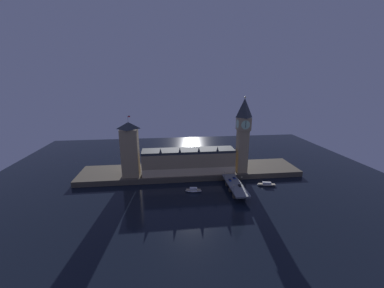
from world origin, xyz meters
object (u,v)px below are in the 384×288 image
(car_southbound_lead, at_px, (240,185))
(car_southbound_trail, at_px, (234,178))
(street_lamp_near, at_px, (234,187))
(street_lamp_far, at_px, (225,173))
(pedestrian_mid_walk, at_px, (240,181))
(victoria_tower, at_px, (130,149))
(pedestrian_far_rail, at_px, (227,180))
(boat_upstream, at_px, (193,190))
(boat_downstream, at_px, (267,184))
(street_lamp_mid, at_px, (242,179))
(pedestrian_near_rail, at_px, (232,187))
(clock_tower, at_px, (243,133))
(car_northbound_lead, at_px, (230,180))

(car_southbound_lead, bearing_deg, car_southbound_trail, 90.00)
(street_lamp_near, relative_size, street_lamp_far, 0.94)
(pedestrian_mid_walk, distance_m, street_lamp_far, 16.25)
(victoria_tower, distance_m, pedestrian_far_rail, 93.51)
(victoria_tower, relative_size, street_lamp_far, 8.08)
(pedestrian_far_rail, distance_m, boat_upstream, 31.57)
(boat_downstream, bearing_deg, boat_upstream, -176.45)
(street_lamp_mid, xyz_separation_m, boat_upstream, (-41.62, 2.91, -9.39))
(pedestrian_near_rail, distance_m, pedestrian_far_rail, 15.11)
(clock_tower, bearing_deg, pedestrian_near_rail, -117.76)
(street_lamp_far, bearing_deg, clock_tower, 38.45)
(car_northbound_lead, distance_m, pedestrian_mid_walk, 8.96)
(pedestrian_far_rail, relative_size, street_lamp_far, 0.23)
(street_lamp_near, xyz_separation_m, street_lamp_far, (0.00, 29.44, 0.27))
(boat_downstream, bearing_deg, pedestrian_far_rail, 179.68)
(car_northbound_lead, relative_size, pedestrian_far_rail, 2.41)
(pedestrian_mid_walk, bearing_deg, car_southbound_lead, -109.55)
(victoria_tower, distance_m, boat_upstream, 70.45)
(pedestrian_near_rail, bearing_deg, street_lamp_far, 91.02)
(street_lamp_near, bearing_deg, pedestrian_far_rail, 88.96)
(car_northbound_lead, distance_m, car_southbound_trail, 7.03)
(pedestrian_near_rail, distance_m, street_lamp_mid, 13.80)
(clock_tower, xyz_separation_m, street_lamp_near, (-21.01, -46.12, -33.56))
(victoria_tower, bearing_deg, boat_downstream, -12.34)
(pedestrian_far_rail, distance_m, street_lamp_near, 22.32)
(pedestrian_mid_walk, relative_size, pedestrian_far_rail, 1.06)
(clock_tower, distance_m, boat_downstream, 52.11)
(car_southbound_lead, distance_m, street_lamp_far, 20.98)
(car_southbound_lead, distance_m, car_southbound_trail, 16.29)
(car_southbound_lead, xyz_separation_m, street_lamp_mid, (3.04, 4.18, 3.55))
(clock_tower, xyz_separation_m, car_southbound_trail, (-12.71, -19.29, -37.11))
(car_southbound_trail, relative_size, pedestrian_mid_walk, 2.31)
(clock_tower, height_order, car_northbound_lead, clock_tower)
(victoria_tower, height_order, boat_downstream, victoria_tower)
(pedestrian_mid_walk, bearing_deg, pedestrian_far_rail, 158.76)
(car_southbound_lead, distance_m, boat_downstream, 32.01)
(street_lamp_mid, relative_size, boat_downstream, 0.38)
(clock_tower, relative_size, car_southbound_trail, 18.79)
(clock_tower, height_order, boat_upstream, clock_tower)
(pedestrian_near_rail, height_order, pedestrian_mid_walk, pedestrian_near_rail)
(clock_tower, xyz_separation_m, pedestrian_mid_walk, (-10.07, -28.16, -36.83))
(clock_tower, bearing_deg, street_lamp_near, -114.49)
(street_lamp_near, bearing_deg, street_lamp_mid, 52.39)
(street_lamp_mid, bearing_deg, car_southbound_lead, -126.01)
(car_northbound_lead, xyz_separation_m, boat_upstream, (-33.31, -4.55, -5.90))
(car_southbound_lead, xyz_separation_m, street_lamp_far, (-8.31, 18.90, 3.77))
(car_northbound_lead, relative_size, boat_downstream, 0.22)
(street_lamp_near, bearing_deg, pedestrian_mid_walk, 58.66)
(pedestrian_mid_walk, height_order, street_lamp_near, street_lamp_near)
(street_lamp_near, bearing_deg, boat_upstream, 149.79)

